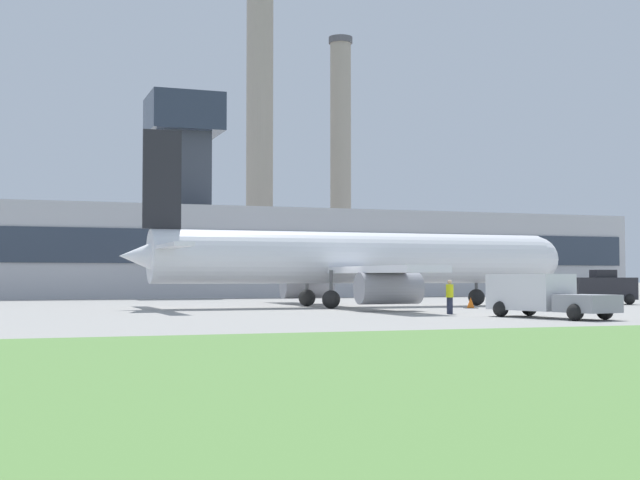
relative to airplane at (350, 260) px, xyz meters
The scene contains 9 objects.
ground_plane 5.88m from the airplane, 104.31° to the right, with size 400.00×400.00×0.00m, color #999691.
terminal_building 30.70m from the airplane, 92.67° to the left, with size 81.18×11.94×18.20m.
smokestack_left 60.61m from the airplane, 79.81° to the left, with size 3.81×3.81×45.61m.
smokestack_right 64.38m from the airplane, 69.69° to the left, with size 3.12×3.12×33.24m.
airplane is the anchor object (origin of this frame).
pushback_tug 17.50m from the airplane, ahead, with size 4.25×2.93×2.24m.
baggage_truck 16.12m from the airplane, 80.12° to the right, with size 3.29×6.44×1.90m.
ground_crew_person 11.05m from the airplane, 85.51° to the right, with size 0.38×0.38×1.63m.
traffic_cone_near_nose 7.48m from the airplane, 35.89° to the right, with size 0.64×0.64×0.62m.
Camera 1 is at (-17.97, -43.99, 1.75)m, focal length 50.00 mm.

